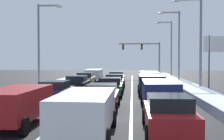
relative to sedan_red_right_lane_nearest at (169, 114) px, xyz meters
name	(u,v)px	position (x,y,z in m)	size (l,w,h in m)	color
ground_plane	(112,95)	(-3.21, 12.78, -0.76)	(127.53, 127.53, 0.00)	#28282B
lane_stripe_between_right_lane_and_center_lane	(132,89)	(-1.51, 17.68, -0.76)	(0.14, 53.96, 0.01)	silver
lane_stripe_between_center_lane_and_left_lane	(98,89)	(-4.91, 17.68, -0.76)	(0.14, 53.96, 0.01)	silver
snow_bank_right_shoulder	(186,87)	(3.79, 17.68, -0.48)	(2.17, 53.96, 0.56)	silver
snow_bank_left_shoulder	(47,86)	(-10.21, 17.68, -0.51)	(1.68, 53.96, 0.50)	silver
sedan_red_right_lane_nearest	(169,114)	(0.00, 0.00, 0.00)	(2.00, 4.50, 1.51)	maroon
suv_navy_right_lane_second	(159,92)	(0.16, 5.79, 0.25)	(2.16, 4.90, 1.67)	navy
suv_black_right_lane_third	(151,83)	(0.08, 12.97, 0.25)	(2.16, 4.90, 1.67)	black
suv_tan_right_lane_fourth	(149,78)	(0.35, 20.05, 0.25)	(2.16, 4.90, 1.67)	#937F60
sedan_silver_right_lane_fifth	(146,77)	(0.37, 27.19, 0.00)	(2.00, 4.50, 1.51)	#B7BABF
suv_white_center_lane_nearest	(85,110)	(-3.24, -0.88, 0.25)	(2.16, 4.90, 1.67)	silver
sedan_maroon_center_lane_second	(102,96)	(-3.25, 5.49, 0.00)	(2.00, 4.50, 1.51)	maroon
sedan_green_center_lane_third	(111,87)	(-3.22, 12.00, 0.00)	(2.00, 4.50, 1.51)	#1E5633
sedan_charcoal_center_lane_fourth	(115,82)	(-3.25, 17.75, 0.00)	(2.00, 4.50, 1.51)	#38383D
sedan_gray_center_lane_fifth	(117,78)	(-3.44, 24.47, 0.00)	(2.00, 4.50, 1.51)	slate
suv_red_left_lane_nearest	(17,103)	(-6.54, 0.68, 0.25)	(2.16, 4.90, 1.67)	maroon
sedan_navy_left_lane_second	(55,92)	(-6.71, 7.84, 0.00)	(2.00, 4.50, 1.51)	navy
sedan_black_left_lane_third	(77,84)	(-6.53, 14.80, 0.00)	(2.00, 4.50, 1.51)	black
sedan_tan_left_lane_fourth	(85,79)	(-6.84, 21.47, 0.00)	(2.00, 4.50, 1.51)	#937F60
suv_silver_left_lane_fifth	(94,74)	(-6.77, 28.17, 0.25)	(2.16, 4.90, 1.67)	#B7BABF
traffic_light_gantry	(147,52)	(1.06, 42.20, 3.73)	(7.54, 0.47, 6.20)	slate
street_lamp_right_near	(197,36)	(4.33, 15.23, 4.32)	(2.66, 0.36, 8.54)	gray
street_lamp_right_mid	(176,41)	(3.93, 25.04, 4.55)	(2.66, 0.36, 8.98)	gray
street_lamp_right_far	(169,45)	(4.26, 34.85, 4.57)	(2.66, 0.36, 9.03)	gray
street_lamp_left_mid	(42,39)	(-10.73, 17.75, 4.37)	(2.66, 0.36, 8.64)	gray
roadside_sign_right	(219,50)	(7.47, 19.33, 3.25)	(3.20, 0.16, 5.50)	#59595B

